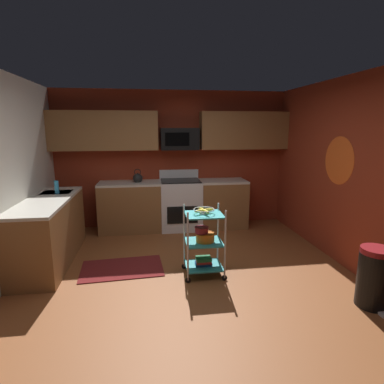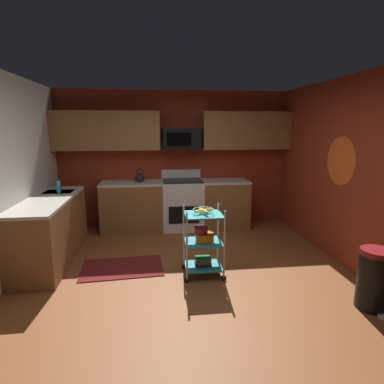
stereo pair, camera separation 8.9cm
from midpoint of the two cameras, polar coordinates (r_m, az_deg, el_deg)
name	(u,v)px [view 1 (the left image)]	position (r m, az deg, el deg)	size (l,w,h in m)	color
floor	(189,280)	(4.24, -1.25, -15.56)	(4.40, 4.80, 0.04)	brown
wall_back	(172,159)	(6.22, -4.00, 5.90)	(4.52, 0.06, 2.60)	maroon
wall_right	(358,175)	(4.64, 27.19, 2.71)	(0.06, 4.80, 2.60)	maroon
wall_flower_decal	(339,161)	(4.93, 24.45, 5.16)	(0.68, 0.68, 0.00)	#E5591E
counter_run	(131,214)	(5.53, -11.43, -3.85)	(3.59, 2.52, 0.92)	brown
oven_range	(181,204)	(6.05, -2.49, -2.15)	(0.76, 0.65, 1.10)	white
upper_cabinets	(171,131)	(5.99, -4.21, 10.95)	(4.40, 0.33, 0.70)	brown
microwave	(179,139)	(5.98, -2.70, 9.53)	(0.70, 0.39, 0.40)	black
rolling_cart	(204,242)	(4.16, 1.51, -8.97)	(0.54, 0.43, 0.91)	silver
fruit_bowl	(204,210)	(4.03, 1.54, -3.33)	(0.27, 0.27, 0.07)	silver
mixing_bowl_large	(205,237)	(4.14, 1.77, -8.09)	(0.25, 0.25, 0.11)	orange
mixing_bowl_small	(202,230)	(4.11, 1.13, -6.80)	(0.18, 0.18, 0.08)	maroon
book_stack	(204,261)	(4.26, 1.49, -12.34)	(0.22, 0.17, 0.11)	#1E4C8C
kettle	(138,178)	(5.92, -10.15, 2.49)	(0.21, 0.18, 0.26)	black
dish_soap_bottle	(57,187)	(5.25, -23.63, 0.80)	(0.06, 0.06, 0.20)	#2D8CBF
trash_can	(374,277)	(4.01, 29.40, -13.25)	(0.34, 0.42, 0.66)	black
floor_rug	(122,268)	(4.60, -13.01, -13.23)	(1.10, 0.70, 0.01)	maroon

